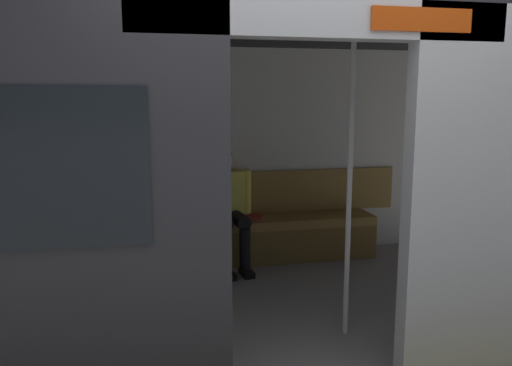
{
  "coord_description": "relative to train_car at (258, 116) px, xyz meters",
  "views": [
    {
      "loc": [
        0.92,
        2.58,
        1.67
      ],
      "look_at": [
        0.07,
        -1.33,
        1.0
      ],
      "focal_mm": 36.06,
      "sensor_mm": 36.0,
      "label": 1
    }
  ],
  "objects": [
    {
      "name": "train_car",
      "position": [
        0.0,
        0.0,
        0.0
      ],
      "size": [
        6.4,
        2.87,
        2.28
      ],
      "color": "silver",
      "rests_on": "ground_plane"
    },
    {
      "name": "bench_seat",
      "position": [
        -0.07,
        -1.09,
        -1.18
      ],
      "size": [
        2.81,
        0.44,
        0.45
      ],
      "color": "olive",
      "rests_on": "ground_plane"
    },
    {
      "name": "person_seated",
      "position": [
        0.09,
        -1.04,
        -0.85
      ],
      "size": [
        0.55,
        0.71,
        1.17
      ],
      "color": "#D8CC4C",
      "rests_on": "ground_plane"
    },
    {
      "name": "handbag",
      "position": [
        0.54,
        -1.13,
        -0.99
      ],
      "size": [
        0.26,
        0.15,
        0.17
      ],
      "color": "maroon",
      "rests_on": "bench_seat"
    },
    {
      "name": "book",
      "position": [
        -0.22,
        -1.15,
        -1.06
      ],
      "size": [
        0.21,
        0.25,
        0.03
      ],
      "primitive_type": "cube",
      "rotation": [
        0.0,
        0.0,
        -0.29
      ],
      "color": "#B22D2D",
      "rests_on": "bench_seat"
    },
    {
      "name": "grab_pole_door",
      "position": [
        0.37,
        0.72,
        -0.45
      ],
      "size": [
        0.04,
        0.04,
        2.14
      ],
      "primitive_type": "cylinder",
      "color": "silver",
      "rests_on": "ground_plane"
    },
    {
      "name": "grab_pole_far",
      "position": [
        -0.5,
        0.62,
        -0.45
      ],
      "size": [
        0.04,
        0.04,
        2.14
      ],
      "primitive_type": "cylinder",
      "color": "silver",
      "rests_on": "ground_plane"
    }
  ]
}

